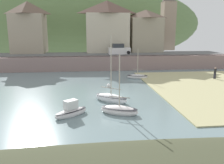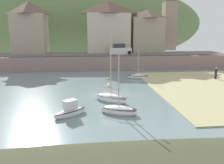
# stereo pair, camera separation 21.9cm
# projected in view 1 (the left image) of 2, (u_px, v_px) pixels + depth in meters

# --- Properties ---
(ground) EXTENTS (48.00, 41.00, 0.61)m
(ground) POSITION_uv_depth(u_px,v_px,m) (149.00, 131.00, 15.86)
(ground) COLOR gray
(quay_seawall) EXTENTS (48.00, 9.40, 2.40)m
(quay_seawall) POSITION_uv_depth(u_px,v_px,m) (102.00, 62.00, 41.73)
(quay_seawall) COLOR gray
(quay_seawall) RESTS_ON ground
(hillside_backdrop) EXTENTS (80.00, 44.00, 25.25)m
(hillside_backdrop) POSITION_uv_depth(u_px,v_px,m) (76.00, 24.00, 76.11)
(hillside_backdrop) COLOR #5E7947
(hillside_backdrop) RESTS_ON ground
(waterfront_building_left) EXTENTS (6.53, 6.27, 9.90)m
(waterfront_building_left) POSITION_uv_depth(u_px,v_px,m) (29.00, 27.00, 46.42)
(waterfront_building_left) COLOR tan
(waterfront_building_left) RESTS_ON ground
(waterfront_building_centre) EXTENTS (8.80, 5.69, 10.23)m
(waterfront_building_centre) POSITION_uv_depth(u_px,v_px,m) (107.00, 26.00, 48.04)
(waterfront_building_centre) COLOR beige
(waterfront_building_centre) RESTS_ON ground
(waterfront_building_right) EXTENTS (6.74, 5.48, 8.54)m
(waterfront_building_right) POSITION_uv_depth(u_px,v_px,m) (145.00, 31.00, 49.08)
(waterfront_building_right) COLOR tan
(waterfront_building_right) RESTS_ON ground
(church_with_spire) EXTENTS (3.00, 3.00, 16.22)m
(church_with_spire) POSITION_uv_depth(u_px,v_px,m) (168.00, 12.00, 52.76)
(church_with_spire) COLOR gray
(church_with_spire) RESTS_ON ground
(sailboat_tall_mast) EXTENTS (3.46, 3.10, 6.68)m
(sailboat_tall_mast) POSITION_uv_depth(u_px,v_px,m) (111.00, 98.00, 23.00)
(sailboat_tall_mast) COLOR white
(sailboat_tall_mast) RESTS_ON ground
(sailboat_white_hull) EXTENTS (2.92, 2.59, 1.49)m
(sailboat_white_hull) POSITION_uv_depth(u_px,v_px,m) (71.00, 111.00, 19.16)
(sailboat_white_hull) COLOR white
(sailboat_white_hull) RESTS_ON ground
(sailboat_nearest_shore) EXTENTS (3.44, 2.54, 5.19)m
(sailboat_nearest_shore) POSITION_uv_depth(u_px,v_px,m) (119.00, 110.00, 19.67)
(sailboat_nearest_shore) COLOR white
(sailboat_nearest_shore) RESTS_ON ground
(sailboat_far_left) EXTENTS (3.15, 1.86, 4.45)m
(sailboat_far_left) POSITION_uv_depth(u_px,v_px,m) (137.00, 76.00, 34.21)
(sailboat_far_left) COLOR white
(sailboat_far_left) RESTS_ON ground
(parked_car_near_slipway) EXTENTS (4.20, 1.96, 1.95)m
(parked_car_near_slipway) POSITION_uv_depth(u_px,v_px,m) (119.00, 50.00, 44.81)
(parked_car_near_slipway) COLOR silver
(parked_car_near_slipway) RESTS_ON ground
(person_on_slipway) EXTENTS (0.34, 0.34, 1.62)m
(person_on_slipway) POSITION_uv_depth(u_px,v_px,m) (215.00, 72.00, 33.29)
(person_on_slipway) COLOR #282833
(person_on_slipway) RESTS_ON ground
(mooring_buoy) EXTENTS (0.54, 0.54, 0.54)m
(mooring_buoy) POSITION_uv_depth(u_px,v_px,m) (109.00, 86.00, 28.85)
(mooring_buoy) COLOR silver
(mooring_buoy) RESTS_ON ground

